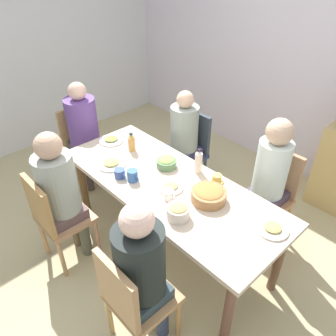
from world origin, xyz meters
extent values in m
plane|color=tan|center=(0.00, 0.00, 0.00)|extent=(6.29, 6.29, 0.00)
cube|color=silver|center=(0.00, 2.04, 1.30)|extent=(5.48, 0.12, 2.60)
cube|color=silver|center=(-2.68, 0.00, 1.30)|extent=(0.12, 4.20, 2.60)
cube|color=beige|center=(0.00, 0.00, 0.71)|extent=(2.05, 0.81, 0.04)
cylinder|color=brown|center=(-0.92, -0.31, 0.35)|extent=(0.07, 0.07, 0.69)
cylinder|color=brown|center=(0.92, -0.31, 0.35)|extent=(0.07, 0.07, 0.69)
cylinder|color=brown|center=(-0.92, 0.31, 0.35)|extent=(0.07, 0.07, 0.69)
cylinder|color=brown|center=(0.92, 0.31, 0.35)|extent=(0.07, 0.07, 0.69)
cube|color=#B57C52|center=(0.51, 0.71, 0.44)|extent=(0.40, 0.40, 0.04)
cylinder|color=#B47D4B|center=(0.68, 0.88, 0.21)|extent=(0.04, 0.04, 0.43)
cylinder|color=#A4754C|center=(0.34, 0.88, 0.21)|extent=(0.04, 0.04, 0.43)
cylinder|color=tan|center=(0.68, 0.54, 0.21)|extent=(0.04, 0.04, 0.43)
cylinder|color=tan|center=(0.34, 0.54, 0.21)|extent=(0.04, 0.04, 0.43)
cube|color=#AB7E5A|center=(0.51, 0.89, 0.68)|extent=(0.38, 0.04, 0.45)
cylinder|color=#494938|center=(0.59, 0.61, 0.23)|extent=(0.09, 0.09, 0.45)
cylinder|color=#3D363B|center=(0.43, 0.61, 0.23)|extent=(0.09, 0.09, 0.45)
cube|color=#433648|center=(0.51, 0.71, 0.50)|extent=(0.30, 0.30, 0.10)
cylinder|color=silver|center=(0.51, 0.71, 0.80)|extent=(0.28, 0.28, 0.50)
sphere|color=tan|center=(0.51, 0.71, 1.15)|extent=(0.22, 0.22, 0.22)
cube|color=navy|center=(-0.51, 0.71, 0.44)|extent=(0.40, 0.40, 0.04)
cylinder|color=#2D3F54|center=(-0.34, 0.88, 0.21)|extent=(0.04, 0.04, 0.43)
cylinder|color=#2E354F|center=(-0.68, 0.88, 0.21)|extent=(0.04, 0.04, 0.43)
cylinder|color=navy|center=(-0.34, 0.54, 0.21)|extent=(0.04, 0.04, 0.43)
cylinder|color=#343A45|center=(-0.68, 0.54, 0.21)|extent=(0.04, 0.04, 0.43)
cube|color=#313C47|center=(-0.51, 0.89, 0.68)|extent=(0.38, 0.04, 0.45)
cylinder|color=#2E3147|center=(-0.43, 0.61, 0.23)|extent=(0.09, 0.09, 0.45)
cylinder|color=#352C55|center=(-0.59, 0.61, 0.23)|extent=(0.09, 0.09, 0.45)
cube|color=#312E52|center=(-0.51, 0.71, 0.50)|extent=(0.30, 0.30, 0.10)
cylinder|color=#93A297|center=(-0.51, 0.71, 0.78)|extent=(0.29, 0.29, 0.47)
sphere|color=beige|center=(-0.51, 0.71, 1.10)|extent=(0.17, 0.17, 0.17)
cube|color=#B57849|center=(-1.32, 0.00, 0.44)|extent=(0.40, 0.40, 0.04)
cylinder|color=tan|center=(-1.49, 0.17, 0.21)|extent=(0.04, 0.04, 0.43)
cylinder|color=#B37E48|center=(-1.49, -0.17, 0.21)|extent=(0.04, 0.04, 0.43)
cylinder|color=#A57D54|center=(-1.15, 0.17, 0.21)|extent=(0.04, 0.04, 0.43)
cylinder|color=#B68249|center=(-1.15, -0.17, 0.21)|extent=(0.04, 0.04, 0.43)
cube|color=tan|center=(-1.50, 0.00, 0.68)|extent=(0.04, 0.38, 0.45)
cylinder|color=#413B39|center=(-1.22, 0.08, 0.23)|extent=(0.09, 0.09, 0.45)
cylinder|color=#484244|center=(-1.22, -0.08, 0.23)|extent=(0.09, 0.09, 0.45)
cube|color=#434141|center=(-1.32, 0.00, 0.50)|extent=(0.30, 0.30, 0.10)
cylinder|color=#603F8B|center=(-1.32, 0.00, 0.80)|extent=(0.32, 0.32, 0.50)
sphere|color=beige|center=(-1.32, 0.00, 1.13)|extent=(0.18, 0.18, 0.18)
cube|color=#A47854|center=(-0.51, -0.71, 0.44)|extent=(0.40, 0.40, 0.04)
cylinder|color=#B18053|center=(-0.68, -0.88, 0.21)|extent=(0.04, 0.04, 0.43)
cylinder|color=#AA8158|center=(-0.34, -0.88, 0.21)|extent=(0.04, 0.04, 0.43)
cylinder|color=#B6824B|center=(-0.68, -0.54, 0.21)|extent=(0.04, 0.04, 0.43)
cylinder|color=#AB795B|center=(-0.34, -0.54, 0.21)|extent=(0.04, 0.04, 0.43)
cube|color=#A67B47|center=(-0.51, -0.89, 0.68)|extent=(0.38, 0.04, 0.45)
cylinder|color=brown|center=(-0.59, -0.61, 0.23)|extent=(0.09, 0.09, 0.45)
cylinder|color=#505241|center=(-0.43, -0.61, 0.23)|extent=(0.09, 0.09, 0.45)
cube|color=brown|center=(-0.51, -0.71, 0.50)|extent=(0.30, 0.30, 0.10)
cylinder|color=#99A198|center=(-0.51, -0.71, 0.80)|extent=(0.31, 0.31, 0.51)
sphere|color=tan|center=(-0.51, -0.71, 1.15)|extent=(0.21, 0.21, 0.21)
cube|color=#AF8051|center=(0.51, -0.71, 0.44)|extent=(0.40, 0.40, 0.04)
cylinder|color=#A67E49|center=(0.34, -0.88, 0.21)|extent=(0.04, 0.04, 0.43)
cylinder|color=#A5874B|center=(0.34, -0.54, 0.21)|extent=(0.04, 0.04, 0.43)
cylinder|color=#B0824A|center=(0.68, -0.54, 0.21)|extent=(0.04, 0.04, 0.43)
cube|color=#A67D53|center=(0.51, -0.89, 0.68)|extent=(0.38, 0.04, 0.45)
cylinder|color=#2F2E53|center=(0.43, -0.61, 0.23)|extent=(0.09, 0.09, 0.45)
cylinder|color=#2E3851|center=(0.59, -0.61, 0.23)|extent=(0.09, 0.09, 0.45)
cube|color=#293A43|center=(0.51, -0.71, 0.50)|extent=(0.30, 0.30, 0.10)
cylinder|color=black|center=(0.51, -0.71, 0.80)|extent=(0.31, 0.31, 0.50)
sphere|color=beige|center=(0.51, -0.71, 1.14)|extent=(0.20, 0.20, 0.20)
cylinder|color=white|center=(-0.53, -0.19, 0.74)|extent=(0.25, 0.25, 0.01)
ellipsoid|color=tan|center=(-0.53, -0.19, 0.76)|extent=(0.14, 0.14, 0.02)
cylinder|color=silver|center=(0.07, -0.03, 0.74)|extent=(0.20, 0.20, 0.01)
ellipsoid|color=tan|center=(0.07, -0.03, 0.76)|extent=(0.11, 0.11, 0.02)
cylinder|color=white|center=(0.87, 0.16, 0.74)|extent=(0.22, 0.22, 0.01)
ellipsoid|color=tan|center=(0.87, 0.16, 0.76)|extent=(0.12, 0.12, 0.02)
cylinder|color=white|center=(-0.88, 0.05, 0.74)|extent=(0.24, 0.24, 0.01)
ellipsoid|color=olive|center=(-0.88, 0.05, 0.76)|extent=(0.13, 0.13, 0.02)
cylinder|color=#547A4F|center=(-0.18, 0.15, 0.77)|extent=(0.18, 0.18, 0.07)
ellipsoid|color=#87A952|center=(-0.18, 0.15, 0.80)|extent=(0.14, 0.14, 0.04)
cylinder|color=#9F6C40|center=(0.37, 0.08, 0.77)|extent=(0.27, 0.27, 0.08)
ellipsoid|color=#B1763B|center=(0.37, 0.08, 0.82)|extent=(0.22, 0.22, 0.04)
cylinder|color=beige|center=(0.34, -0.22, 0.78)|extent=(0.17, 0.17, 0.09)
ellipsoid|color=tan|center=(0.34, -0.22, 0.82)|extent=(0.13, 0.13, 0.04)
cylinder|color=white|center=(0.15, -0.13, 0.77)|extent=(0.08, 0.08, 0.07)
torus|color=white|center=(0.20, -0.13, 0.77)|extent=(0.05, 0.01, 0.05)
cylinder|color=#3862A2|center=(-0.23, -0.19, 0.78)|extent=(0.09, 0.09, 0.10)
torus|color=#2D51A2|center=(-0.17, -0.19, 0.78)|extent=(0.05, 0.01, 0.05)
cylinder|color=#3A5499|center=(-0.33, -0.24, 0.77)|extent=(0.09, 0.09, 0.08)
torus|color=#375B9D|center=(-0.28, -0.24, 0.77)|extent=(0.05, 0.01, 0.05)
cylinder|color=#E6C552|center=(0.29, 0.27, 0.78)|extent=(0.08, 0.08, 0.10)
torus|color=yellow|center=(0.34, 0.27, 0.78)|extent=(0.05, 0.01, 0.05)
cylinder|color=#CC8F45|center=(-0.60, 0.10, 0.80)|extent=(0.07, 0.07, 0.14)
cone|color=tan|center=(-0.60, 0.10, 0.89)|extent=(0.06, 0.06, 0.03)
cylinder|color=black|center=(-0.60, 0.10, 0.91)|extent=(0.03, 0.03, 0.01)
cylinder|color=beige|center=(0.06, 0.30, 0.82)|extent=(0.06, 0.06, 0.18)
cone|color=silver|center=(0.06, 0.30, 0.93)|extent=(0.06, 0.06, 0.03)
cylinder|color=black|center=(0.06, 0.30, 0.95)|extent=(0.03, 0.03, 0.01)
camera|label=1|loc=(1.56, -1.46, 2.38)|focal=35.15mm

